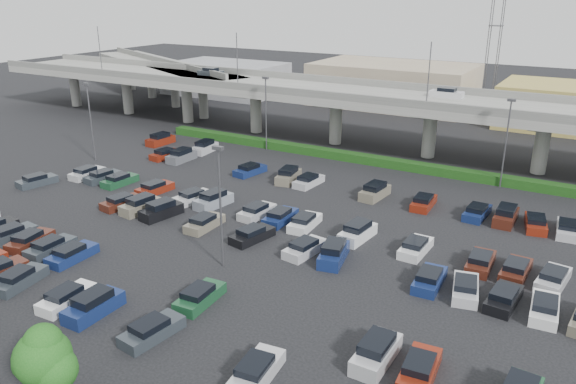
{
  "coord_description": "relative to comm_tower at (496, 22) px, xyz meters",
  "views": [
    {
      "loc": [
        25.67,
        -41.25,
        21.74
      ],
      "look_at": [
        -1.63,
        5.49,
        2.0
      ],
      "focal_mm": 35.0,
      "sensor_mm": 36.0,
      "label": 1
    }
  ],
  "objects": [
    {
      "name": "light_poles",
      "position": [
        -8.12,
        -72.0,
        -9.37
      ],
      "size": [
        66.9,
        48.38,
        10.3
      ],
      "color": "#505055",
      "rests_on": "ground"
    },
    {
      "name": "ground",
      "position": [
        -4.0,
        -74.0,
        -15.61
      ],
      "size": [
        280.0,
        280.0,
        0.0
      ],
      "primitive_type": "plane",
      "color": "black"
    },
    {
      "name": "hedge",
      "position": [
        -4.0,
        -49.0,
        -15.06
      ],
      "size": [
        66.0,
        1.6,
        1.1
      ],
      "primitive_type": "cube",
      "color": "#113910",
      "rests_on": "ground"
    },
    {
      "name": "distant_buildings",
      "position": [
        8.38,
        -12.19,
        -11.87
      ],
      "size": [
        138.0,
        24.0,
        9.0
      ],
      "color": "gray",
      "rests_on": "ground"
    },
    {
      "name": "overpass",
      "position": [
        -4.18,
        -42.0,
        -8.64
      ],
      "size": [
        150.0,
        13.0,
        15.8
      ],
      "color": "gray",
      "rests_on": "ground"
    },
    {
      "name": "parked_cars",
      "position": [
        -4.91,
        -77.62,
        -15.0
      ],
      "size": [
        63.08,
        41.61,
        1.67
      ],
      "color": "white",
      "rests_on": "ground"
    },
    {
      "name": "tree_row",
      "position": [
        -3.3,
        -100.53,
        -12.09
      ],
      "size": [
        65.07,
        3.66,
        5.94
      ],
      "color": "#332316",
      "rests_on": "ground"
    },
    {
      "name": "comm_tower",
      "position": [
        0.0,
        0.0,
        0.0
      ],
      "size": [
        2.4,
        2.4,
        30.0
      ],
      "color": "#505055",
      "rests_on": "ground"
    },
    {
      "name": "on_ramp",
      "position": [
        -56.1,
        -30.95,
        -8.76
      ],
      "size": [
        50.93,
        30.13,
        8.8
      ],
      "color": "gray",
      "rests_on": "ground"
    }
  ]
}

